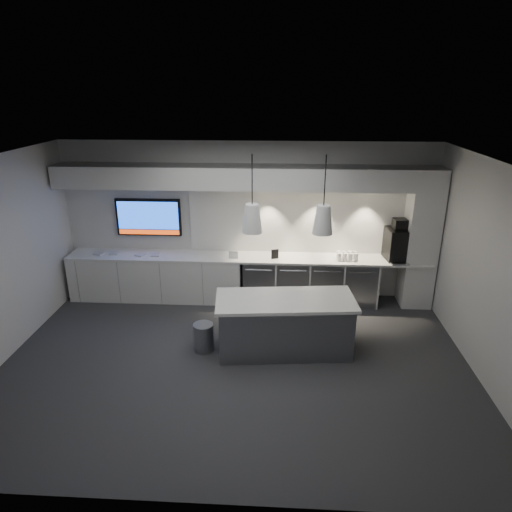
# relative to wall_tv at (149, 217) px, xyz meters

# --- Properties ---
(floor) EXTENTS (7.00, 7.00, 0.00)m
(floor) POSITION_rel_wall_tv_xyz_m (1.90, -2.45, -1.56)
(floor) COLOR #303033
(floor) RESTS_ON ground
(ceiling) EXTENTS (7.00, 7.00, 0.00)m
(ceiling) POSITION_rel_wall_tv_xyz_m (1.90, -2.45, 1.44)
(ceiling) COLOR black
(ceiling) RESTS_ON wall_back
(wall_back) EXTENTS (7.00, 0.00, 7.00)m
(wall_back) POSITION_rel_wall_tv_xyz_m (1.90, 0.05, -0.06)
(wall_back) COLOR silver
(wall_back) RESTS_ON floor
(wall_front) EXTENTS (7.00, 0.00, 7.00)m
(wall_front) POSITION_rel_wall_tv_xyz_m (1.90, -4.95, -0.06)
(wall_front) COLOR silver
(wall_front) RESTS_ON floor
(wall_right) EXTENTS (0.00, 7.00, 7.00)m
(wall_right) POSITION_rel_wall_tv_xyz_m (5.40, -2.45, -0.06)
(wall_right) COLOR silver
(wall_right) RESTS_ON floor
(back_counter) EXTENTS (6.80, 0.65, 0.04)m
(back_counter) POSITION_rel_wall_tv_xyz_m (1.90, -0.27, -0.68)
(back_counter) COLOR white
(back_counter) RESTS_ON left_base_cabinets
(left_base_cabinets) EXTENTS (3.30, 0.63, 0.86)m
(left_base_cabinets) POSITION_rel_wall_tv_xyz_m (0.15, -0.27, -1.13)
(left_base_cabinets) COLOR silver
(left_base_cabinets) RESTS_ON floor
(fridge_unit_a) EXTENTS (0.60, 0.61, 0.85)m
(fridge_unit_a) POSITION_rel_wall_tv_xyz_m (2.15, -0.27, -1.13)
(fridge_unit_a) COLOR gray
(fridge_unit_a) RESTS_ON floor
(fridge_unit_b) EXTENTS (0.60, 0.61, 0.85)m
(fridge_unit_b) POSITION_rel_wall_tv_xyz_m (2.78, -0.27, -1.13)
(fridge_unit_b) COLOR gray
(fridge_unit_b) RESTS_ON floor
(fridge_unit_c) EXTENTS (0.60, 0.61, 0.85)m
(fridge_unit_c) POSITION_rel_wall_tv_xyz_m (3.41, -0.27, -1.13)
(fridge_unit_c) COLOR gray
(fridge_unit_c) RESTS_ON floor
(fridge_unit_d) EXTENTS (0.60, 0.61, 0.85)m
(fridge_unit_d) POSITION_rel_wall_tv_xyz_m (4.04, -0.27, -1.13)
(fridge_unit_d) COLOR gray
(fridge_unit_d) RESTS_ON floor
(backsplash) EXTENTS (4.60, 0.03, 1.30)m
(backsplash) POSITION_rel_wall_tv_xyz_m (3.10, 0.03, -0.01)
(backsplash) COLOR silver
(backsplash) RESTS_ON wall_back
(soffit) EXTENTS (6.90, 0.60, 0.40)m
(soffit) POSITION_rel_wall_tv_xyz_m (1.90, -0.25, 0.84)
(soffit) COLOR silver
(soffit) RESTS_ON wall_back
(column) EXTENTS (0.55, 0.55, 2.60)m
(column) POSITION_rel_wall_tv_xyz_m (5.10, -0.25, -0.26)
(column) COLOR silver
(column) RESTS_ON floor
(wall_tv) EXTENTS (1.25, 0.07, 0.72)m
(wall_tv) POSITION_rel_wall_tv_xyz_m (0.00, 0.00, 0.00)
(wall_tv) COLOR black
(wall_tv) RESTS_ON wall_back
(island) EXTENTS (2.19, 1.10, 0.89)m
(island) POSITION_rel_wall_tv_xyz_m (2.63, -2.06, -1.11)
(island) COLOR gray
(island) RESTS_ON floor
(bin) EXTENTS (0.42, 0.42, 0.45)m
(bin) POSITION_rel_wall_tv_xyz_m (1.36, -2.12, -1.34)
(bin) COLOR gray
(bin) RESTS_ON floor
(coffee_machine) EXTENTS (0.47, 0.63, 0.77)m
(coffee_machine) POSITION_rel_wall_tv_xyz_m (4.70, -0.25, -0.34)
(coffee_machine) COLOR black
(coffee_machine) RESTS_ON back_counter
(sign_black) EXTENTS (0.14, 0.06, 0.18)m
(sign_black) POSITION_rel_wall_tv_xyz_m (2.44, -0.36, -0.57)
(sign_black) COLOR black
(sign_black) RESTS_ON back_counter
(sign_white) EXTENTS (0.18, 0.04, 0.14)m
(sign_white) POSITION_rel_wall_tv_xyz_m (1.67, -0.38, -0.59)
(sign_white) COLOR white
(sign_white) RESTS_ON back_counter
(cup_cluster) EXTENTS (0.39, 0.18, 0.15)m
(cup_cluster) POSITION_rel_wall_tv_xyz_m (3.78, -0.36, -0.58)
(cup_cluster) COLOR white
(cup_cluster) RESTS_ON back_counter
(tray_a) EXTENTS (0.19, 0.19, 0.02)m
(tray_a) POSITION_rel_wall_tv_xyz_m (-0.92, -0.33, -0.65)
(tray_a) COLOR #B1B1B1
(tray_a) RESTS_ON back_counter
(tray_b) EXTENTS (0.18, 0.18, 0.02)m
(tray_b) POSITION_rel_wall_tv_xyz_m (-0.64, -0.29, -0.65)
(tray_b) COLOR #B1B1B1
(tray_b) RESTS_ON back_counter
(tray_c) EXTENTS (0.20, 0.20, 0.02)m
(tray_c) POSITION_rel_wall_tv_xyz_m (-0.12, -0.34, -0.65)
(tray_c) COLOR #B1B1B1
(tray_c) RESTS_ON back_counter
(tray_d) EXTENTS (0.17, 0.17, 0.02)m
(tray_d) POSITION_rel_wall_tv_xyz_m (0.17, -0.33, -0.65)
(tray_d) COLOR #B1B1B1
(tray_d) RESTS_ON back_counter
(pendant_left) EXTENTS (0.29, 0.29, 1.12)m
(pendant_left) POSITION_rel_wall_tv_xyz_m (2.13, -2.06, 0.59)
(pendant_left) COLOR silver
(pendant_left) RESTS_ON ceiling
(pendant_right) EXTENTS (0.29, 0.29, 1.12)m
(pendant_right) POSITION_rel_wall_tv_xyz_m (3.14, -2.06, 0.59)
(pendant_right) COLOR silver
(pendant_right) RESTS_ON ceiling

